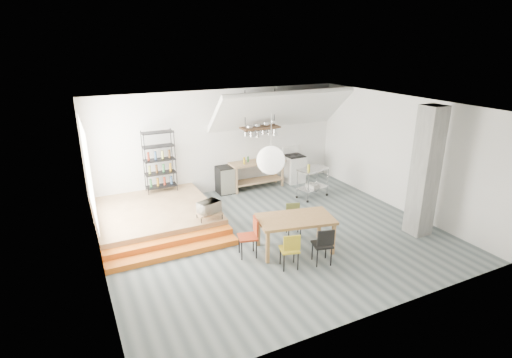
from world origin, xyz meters
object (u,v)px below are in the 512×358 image
stove (294,168)px  dining_table (295,221)px  rolling_cart (313,179)px  mini_fridge (225,180)px

stove → dining_table: bearing=-120.9°
stove → rolling_cart: stove is taller
rolling_cart → mini_fridge: (-2.26, 1.53, -0.17)m
dining_table → rolling_cart: (2.19, 2.57, -0.12)m
stove → dining_table: stove is taller
dining_table → rolling_cart: size_ratio=1.80×
dining_table → mini_fridge: 4.11m
dining_table → mini_fridge: (-0.07, 4.10, -0.29)m
stove → mini_fridge: 2.50m
stove → rolling_cart: size_ratio=1.14×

